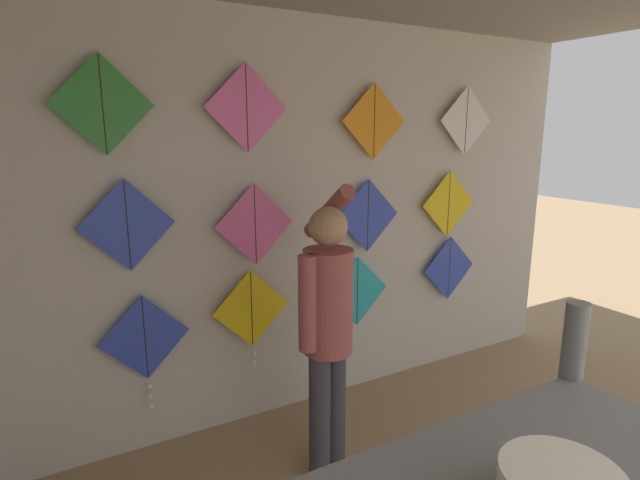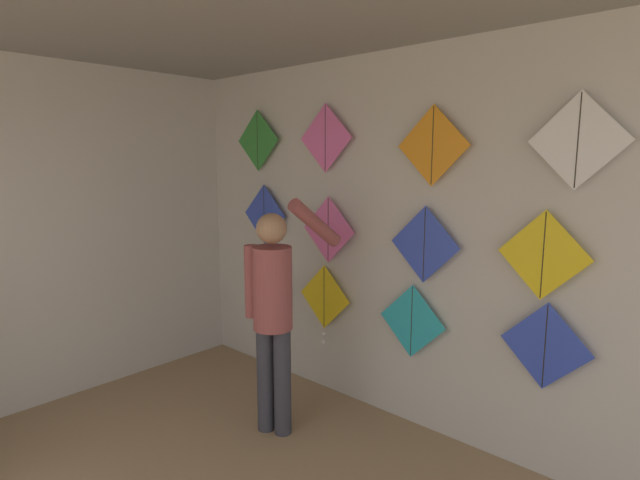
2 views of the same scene
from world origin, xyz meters
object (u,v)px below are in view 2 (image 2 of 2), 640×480
(kite_8, at_px, (258,141))
(kite_11, at_px, (578,141))
(kite_3, at_px, (545,346))
(kite_7, at_px, (543,255))
(kite_5, at_px, (328,230))
(kite_10, at_px, (433,146))
(shopkeeper, at_px, (274,303))
(kite_2, at_px, (412,321))
(kite_1, at_px, (324,300))
(kite_0, at_px, (269,293))
(kite_9, at_px, (325,138))
(kite_4, at_px, (264,214))
(kite_6, at_px, (424,245))

(kite_8, distance_m, kite_11, 2.74)
(kite_3, relative_size, kite_7, 1.00)
(kite_11, bearing_deg, kite_5, 180.00)
(kite_3, relative_size, kite_10, 1.00)
(shopkeeper, bearing_deg, kite_2, 26.69)
(kite_1, distance_m, kite_2, 0.87)
(shopkeeper, bearing_deg, kite_10, 22.08)
(kite_0, relative_size, kite_9, 1.38)
(kite_0, height_order, kite_2, kite_2)
(kite_4, relative_size, kite_10, 1.00)
(shopkeeper, xyz_separation_m, kite_7, (1.60, 0.73, 0.46))
(kite_7, xyz_separation_m, kite_9, (-1.76, 0.00, 0.74))
(kite_4, height_order, kite_5, kite_4)
(kite_4, distance_m, kite_11, 2.73)
(kite_4, relative_size, kite_11, 1.00)
(kite_5, height_order, kite_7, kite_7)
(kite_0, distance_m, kite_4, 0.76)
(shopkeeper, distance_m, kite_0, 1.17)
(shopkeeper, relative_size, kite_5, 3.16)
(kite_1, bearing_deg, kite_2, 0.05)
(kite_3, bearing_deg, kite_9, 180.00)
(kite_0, distance_m, kite_3, 2.53)
(kite_10, height_order, kite_11, kite_11)
(kite_4, height_order, kite_6, kite_4)
(kite_6, height_order, kite_7, kite_7)
(shopkeeper, distance_m, kite_2, 1.03)
(shopkeeper, distance_m, kite_3, 1.80)
(kite_5, height_order, kite_6, kite_5)
(kite_4, distance_m, kite_10, 1.85)
(kite_3, xyz_separation_m, kite_5, (-1.77, 0.00, 0.55))
(kite_1, xyz_separation_m, kite_4, (-0.75, 0.00, 0.68))
(kite_7, relative_size, kite_9, 1.00)
(kite_0, distance_m, kite_9, 1.60)
(kite_1, xyz_separation_m, kite_6, (0.95, 0.00, 0.59))
(shopkeeper, xyz_separation_m, kite_8, (-1.00, 0.73, 1.20))
(kite_3, distance_m, kite_11, 1.23)
(kite_7, bearing_deg, kite_6, 180.00)
(kite_4, bearing_deg, kite_8, 180.00)
(kite_7, bearing_deg, kite_2, 180.00)
(kite_3, bearing_deg, kite_2, 180.00)
(shopkeeper, distance_m, kite_10, 1.57)
(kite_7, xyz_separation_m, kite_11, (0.14, 0.00, 0.67))
(kite_3, relative_size, kite_4, 1.00)
(kite_7, bearing_deg, kite_11, 0.00)
(kite_2, bearing_deg, kite_6, 0.00)
(kite_2, height_order, kite_7, kite_7)
(kite_1, relative_size, kite_10, 1.25)
(kite_11, bearing_deg, kite_0, -179.98)
(kite_0, xyz_separation_m, kite_6, (1.66, 0.00, 0.67))
(kite_0, bearing_deg, kite_2, 0.04)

